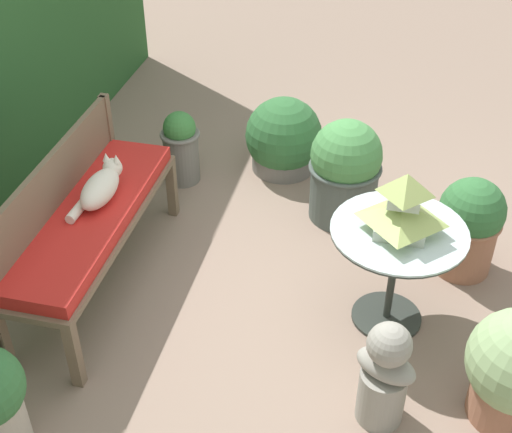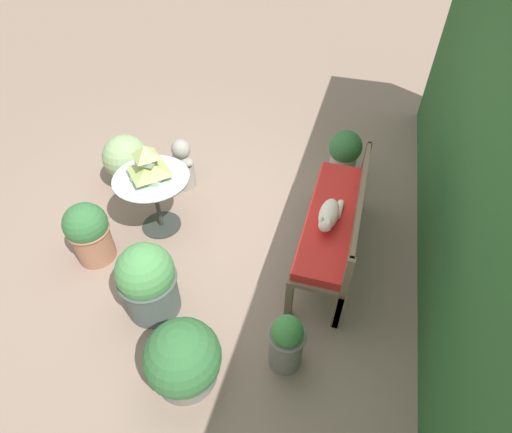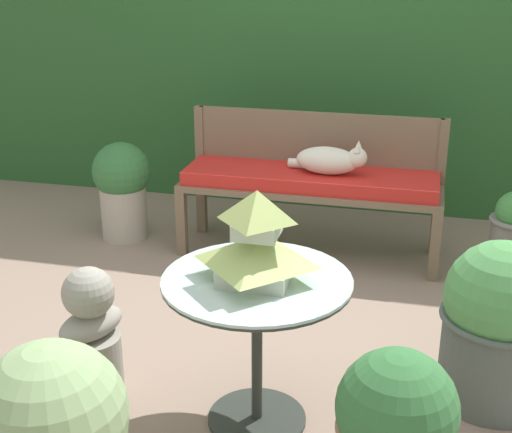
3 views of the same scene
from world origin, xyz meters
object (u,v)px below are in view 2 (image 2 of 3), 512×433
potted_plant_patio_mid (286,342)px  potted_plant_hedge_corner (344,155)px  potted_plant_table_far (148,281)px  potted_plant_bench_left (89,232)px  garden_bust (183,165)px  pagoda_birdhouse (148,164)px  patio_table (153,188)px  potted_plant_path_edge (127,162)px  garden_bench (331,220)px  cat (329,215)px  potted_plant_table_near (183,360)px

potted_plant_patio_mid → potted_plant_hedge_corner: (-2.46, 0.11, 0.07)m
potted_plant_table_far → potted_plant_hedge_corner: size_ratio=1.11×
potted_plant_bench_left → garden_bust: bearing=162.9°
potted_plant_table_far → garden_bust: bearing=-165.7°
pagoda_birdhouse → potted_plant_bench_left: size_ratio=0.55×
potted_plant_bench_left → potted_plant_patio_mid: size_ratio=1.16×
pagoda_birdhouse → potted_plant_bench_left: pagoda_birdhouse is taller
patio_table → potted_plant_path_edge: patio_table is taller
garden_bench → cat: 0.21m
pagoda_birdhouse → potted_plant_table_near: bearing=32.5°
garden_bust → potted_plant_path_edge: size_ratio=0.97×
pagoda_birdhouse → patio_table: bearing=0.0°
potted_plant_path_edge → potted_plant_patio_mid: bearing=53.7°
garden_bench → potted_plant_bench_left: bearing=-73.1°
pagoda_birdhouse → potted_plant_bench_left: bearing=-36.2°
pagoda_birdhouse → potted_plant_table_near: size_ratio=0.62×
cat → pagoda_birdhouse: pagoda_birdhouse is taller
garden_bench → potted_plant_path_edge: (-0.46, -2.40, -0.14)m
garden_bench → potted_plant_table_near: bearing=-28.3°
cat → patio_table: size_ratio=0.67×
potted_plant_table_far → potted_plant_table_near: potted_plant_table_far is taller
patio_table → potted_plant_bench_left: bearing=-36.2°
potted_plant_table_far → potted_plant_hedge_corner: (-2.29, 1.33, -0.01)m
pagoda_birdhouse → potted_plant_hedge_corner: pagoda_birdhouse is taller
potted_plant_patio_mid → potted_plant_table_near: potted_plant_table_near is taller
pagoda_birdhouse → garden_bust: (-0.71, -0.02, -0.50)m
patio_table → garden_bust: bearing=-178.2°
cat → potted_plant_hedge_corner: 1.40m
garden_bust → potted_plant_hedge_corner: potted_plant_hedge_corner is taller
potted_plant_table_far → potted_plant_table_near: 0.73m
garden_bust → potted_plant_bench_left: size_ratio=0.96×
garden_bust → garden_bench: bearing=4.2°
potted_plant_table_near → potted_plant_hedge_corner: potted_plant_hedge_corner is taller
pagoda_birdhouse → garden_bust: size_ratio=0.57×
potted_plant_bench_left → potted_plant_table_far: bearing=65.1°
potted_plant_path_edge → potted_plant_patio_mid: (1.67, 2.27, -0.04)m
potted_plant_table_far → potted_plant_path_edge: 1.83m
garden_bust → potted_plant_bench_left: bearing=-83.7°
potted_plant_bench_left → cat: bearing=104.1°
potted_plant_table_far → potted_plant_hedge_corner: 2.65m
potted_plant_table_far → potted_plant_path_edge: bearing=-145.0°
cat → potted_plant_path_edge: (-0.58, -2.38, -0.31)m
pagoda_birdhouse → garden_bust: bearing=-178.2°
garden_bench → potted_plant_table_far: 1.71m
potted_plant_hedge_corner → garden_bench: bearing=1.0°
garden_bust → potted_plant_bench_left: (1.28, -0.39, 0.03)m
cat → potted_plant_table_near: 1.68m
garden_bench → potted_plant_patio_mid: (1.21, -0.13, -0.18)m
potted_plant_table_near → potted_plant_hedge_corner: size_ratio=0.88×
potted_plant_hedge_corner → garden_bust: bearing=-70.1°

